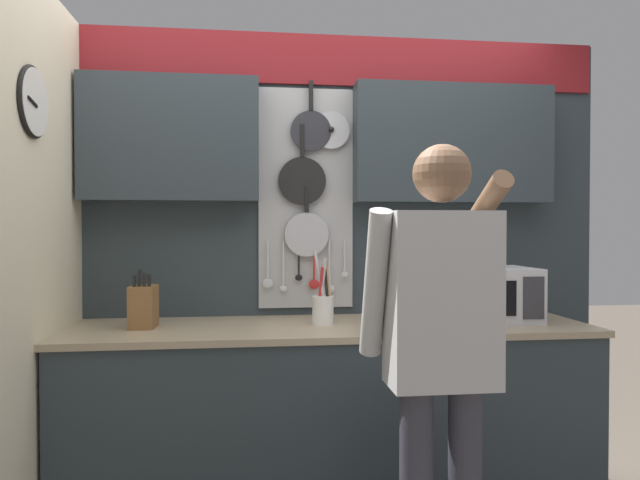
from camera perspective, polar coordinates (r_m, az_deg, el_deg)
The scene contains 7 objects.
base_cabinet_counter at distance 2.83m, azimuth 1.13°, elevation -17.91°, with size 2.43×0.66×0.94m.
back_wall_unit at distance 2.98m, azimuth 0.46°, elevation 2.81°, with size 3.00×0.20×2.40m.
side_wall at distance 2.43m, azimuth -27.62°, elevation -3.18°, with size 0.07×1.60×2.40m.
microwave at distance 2.92m, azimuth 16.16°, elevation -5.22°, with size 0.46×0.36×0.26m.
knife_block at distance 2.73m, azimuth -17.25°, elevation -6.34°, with size 0.12×0.15×0.27m.
utensil_crock at distance 2.71m, azimuth 0.30°, elevation -6.65°, with size 0.10×0.10×0.35m.
person at distance 2.11m, azimuth 11.93°, elevation -9.31°, with size 0.54×0.61×1.69m.
Camera 1 is at (-0.38, -2.65, 1.39)m, focal length 32.00 mm.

